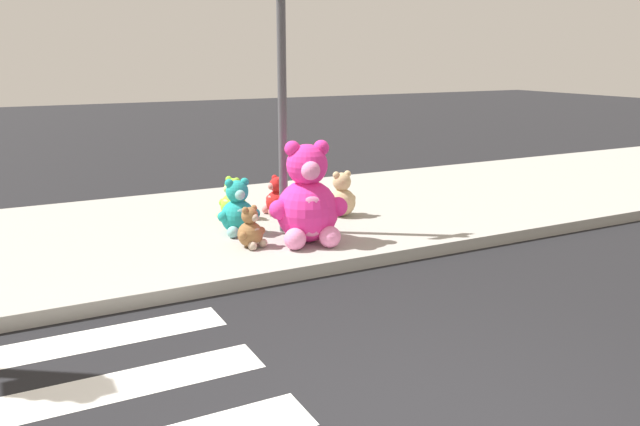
{
  "coord_description": "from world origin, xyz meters",
  "views": [
    {
      "loc": [
        -2.24,
        -2.82,
        2.35
      ],
      "look_at": [
        1.1,
        3.6,
        0.55
      ],
      "focal_mm": 35.9,
      "sensor_mm": 36.0,
      "label": 1
    }
  ],
  "objects_px": {
    "plush_pink_large": "(308,202)",
    "plush_lime": "(232,202)",
    "plush_tan": "(341,198)",
    "plush_brown": "(251,231)",
    "plush_teal": "(238,212)",
    "plush_red": "(277,199)",
    "sign_pole": "(282,97)"
  },
  "relations": [
    {
      "from": "plush_pink_large",
      "to": "plush_teal",
      "type": "xyz_separation_m",
      "value": [
        -0.61,
        0.73,
        -0.21
      ]
    },
    {
      "from": "plush_pink_large",
      "to": "plush_teal",
      "type": "bearing_deg",
      "value": 129.97
    },
    {
      "from": "sign_pole",
      "to": "plush_red",
      "type": "bearing_deg",
      "value": 72.03
    },
    {
      "from": "plush_pink_large",
      "to": "plush_tan",
      "type": "distance_m",
      "value": 1.39
    },
    {
      "from": "plush_brown",
      "to": "plush_tan",
      "type": "relative_size",
      "value": 0.78
    },
    {
      "from": "sign_pole",
      "to": "plush_pink_large",
      "type": "distance_m",
      "value": 1.34
    },
    {
      "from": "plush_pink_large",
      "to": "plush_red",
      "type": "bearing_deg",
      "value": 80.89
    },
    {
      "from": "plush_pink_large",
      "to": "plush_red",
      "type": "distance_m",
      "value": 1.51
    },
    {
      "from": "plush_pink_large",
      "to": "plush_lime",
      "type": "bearing_deg",
      "value": 105.66
    },
    {
      "from": "plush_brown",
      "to": "plush_red",
      "type": "bearing_deg",
      "value": 55.71
    },
    {
      "from": "plush_brown",
      "to": "plush_lime",
      "type": "distance_m",
      "value": 1.39
    },
    {
      "from": "plush_teal",
      "to": "plush_tan",
      "type": "bearing_deg",
      "value": 7.9
    },
    {
      "from": "sign_pole",
      "to": "plush_brown",
      "type": "distance_m",
      "value": 1.69
    },
    {
      "from": "sign_pole",
      "to": "plush_teal",
      "type": "xyz_separation_m",
      "value": [
        -0.56,
        0.14,
        -1.42
      ]
    },
    {
      "from": "plush_brown",
      "to": "plush_red",
      "type": "height_order",
      "value": "plush_red"
    },
    {
      "from": "plush_teal",
      "to": "plush_red",
      "type": "height_order",
      "value": "plush_teal"
    },
    {
      "from": "plush_pink_large",
      "to": "plush_red",
      "type": "relative_size",
      "value": 2.24
    },
    {
      "from": "plush_teal",
      "to": "plush_red",
      "type": "xyz_separation_m",
      "value": [
        0.85,
        0.74,
        -0.06
      ]
    },
    {
      "from": "sign_pole",
      "to": "plush_pink_large",
      "type": "xyz_separation_m",
      "value": [
        0.05,
        -0.58,
        -1.21
      ]
    },
    {
      "from": "plush_pink_large",
      "to": "plush_tan",
      "type": "height_order",
      "value": "plush_pink_large"
    },
    {
      "from": "sign_pole",
      "to": "plush_red",
      "type": "distance_m",
      "value": 1.75
    },
    {
      "from": "plush_tan",
      "to": "plush_brown",
      "type": "bearing_deg",
      "value": -153.6
    },
    {
      "from": "sign_pole",
      "to": "plush_tan",
      "type": "height_order",
      "value": "sign_pole"
    },
    {
      "from": "sign_pole",
      "to": "plush_lime",
      "type": "bearing_deg",
      "value": 112.07
    },
    {
      "from": "sign_pole",
      "to": "plush_pink_large",
      "type": "bearing_deg",
      "value": -85.0
    },
    {
      "from": "plush_pink_large",
      "to": "plush_brown",
      "type": "relative_size",
      "value": 2.48
    },
    {
      "from": "plush_teal",
      "to": "plush_tan",
      "type": "xyz_separation_m",
      "value": [
        1.6,
        0.22,
        -0.03
      ]
    },
    {
      "from": "plush_brown",
      "to": "plush_tan",
      "type": "xyz_separation_m",
      "value": [
        1.68,
        0.83,
        0.06
      ]
    },
    {
      "from": "plush_red",
      "to": "plush_tan",
      "type": "relative_size",
      "value": 0.86
    },
    {
      "from": "plush_brown",
      "to": "plush_tan",
      "type": "height_order",
      "value": "plush_tan"
    },
    {
      "from": "plush_brown",
      "to": "plush_red",
      "type": "xyz_separation_m",
      "value": [
        0.92,
        1.35,
        0.02
      ]
    },
    {
      "from": "plush_tan",
      "to": "plush_teal",
      "type": "bearing_deg",
      "value": -172.1
    }
  ]
}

